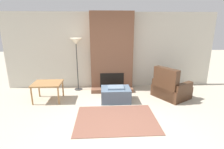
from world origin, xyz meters
name	(u,v)px	position (x,y,z in m)	size (l,w,h in m)	color
ground_plane	(119,131)	(0.00, 0.00, 0.00)	(24.00, 24.00, 0.00)	#B2A893
wall_back	(111,51)	(0.00, 2.89, 1.30)	(7.28, 0.06, 2.60)	beige
fireplace	(112,53)	(0.00, 2.63, 1.26)	(1.40, 0.72, 2.60)	brown
ottoman	(116,94)	(0.06, 1.56, 0.21)	(0.85, 0.62, 0.45)	slate
armchair	(170,89)	(1.74, 1.71, 0.29)	(1.19, 1.24, 0.97)	#422819
side_table	(47,85)	(-1.94, 1.72, 0.49)	(0.82, 0.67, 0.55)	#9E7042
floor_lamp_left	(76,44)	(-1.17, 2.58, 1.57)	(0.39, 0.39, 1.77)	#333333
area_rug	(116,119)	(-0.02, 0.49, 0.01)	(1.91, 1.40, 0.01)	brown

